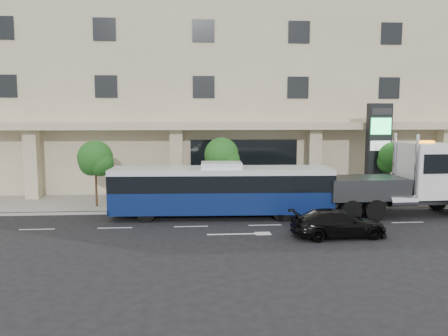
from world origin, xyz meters
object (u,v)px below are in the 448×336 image
object	(u,v)px
black_sedan	(339,223)
signage_pylon	(378,151)
tow_truck	(408,182)
city_bus	(221,189)

from	to	relation	value
black_sedan	signage_pylon	distance (m)	10.81
tow_truck	black_sedan	size ratio (longest dim) A/B	2.30
black_sedan	signage_pylon	world-z (taller)	signage_pylon
tow_truck	black_sedan	world-z (taller)	tow_truck
city_bus	black_sedan	distance (m)	7.23
city_bus	signage_pylon	distance (m)	11.96
city_bus	tow_truck	bearing A→B (deg)	0.87
city_bus	tow_truck	distance (m)	11.12
tow_truck	black_sedan	distance (m)	7.35
signage_pylon	city_bus	bearing A→B (deg)	-164.77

